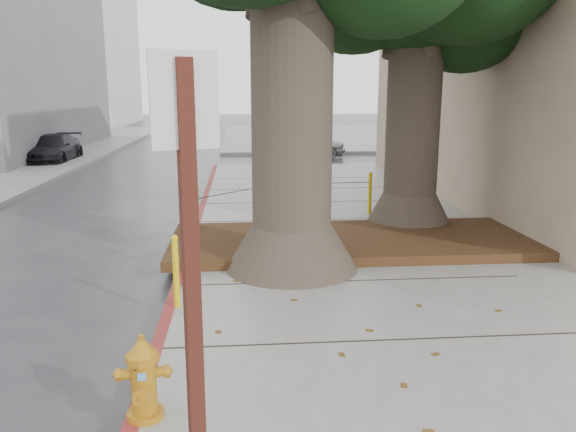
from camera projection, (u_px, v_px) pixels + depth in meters
name	position (u px, v px, depth m)	size (l,w,h in m)	color
ground	(341.00, 354.00, 6.17)	(140.00, 140.00, 0.00)	#28282B
sidewalk_far	(351.00, 136.00, 35.84)	(16.00, 20.00, 0.15)	slate
curb_red	(180.00, 279.00, 8.42)	(0.14, 26.00, 0.16)	maroon
planter_bed	(353.00, 241.00, 9.98)	(6.40, 2.60, 0.16)	black
building_far_white	(47.00, 35.00, 46.92)	(12.00, 18.00, 15.00)	silver
building_side_white	(540.00, 62.00, 31.82)	(10.00, 10.00, 9.00)	silver
bollard_ring	(252.00, 213.00, 10.21)	(3.79, 5.39, 0.95)	gold
fire_hydrant	(143.00, 378.00, 4.63)	(0.39, 0.35, 0.74)	#B27212
signpost	(194.00, 339.00, 2.47)	(0.27, 0.11, 2.83)	#471911
car_silver	(302.00, 143.00, 24.46)	(1.52, 3.78, 1.29)	#959499
car_red	(523.00, 141.00, 25.19)	(1.40, 4.00, 1.32)	maroon
car_dark	(53.00, 149.00, 22.66)	(1.62, 3.99, 1.16)	black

